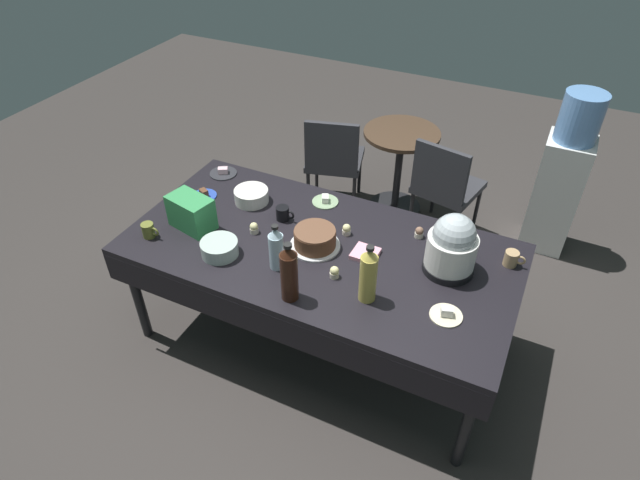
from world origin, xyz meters
name	(u,v)px	position (x,y,z in m)	size (l,w,h in m)	color
ground	(320,336)	(0.00, 0.00, 0.00)	(9.00, 9.00, 0.00)	#383330
potluck_table	(320,255)	(0.00, 0.00, 0.69)	(2.20, 1.10, 0.75)	black
frosted_layer_cake	(315,239)	(-0.03, -0.01, 0.81)	(0.29, 0.29, 0.12)	silver
slow_cooker	(452,246)	(0.70, 0.13, 0.91)	(0.27, 0.27, 0.35)	black
glass_salad_bowl	(220,248)	(-0.47, -0.29, 0.79)	(0.21, 0.21, 0.08)	#B2C6BC
ceramic_snack_bowl	(251,196)	(-0.58, 0.22, 0.79)	(0.21, 0.21, 0.08)	silver
dessert_plate_sage	(325,201)	(-0.16, 0.41, 0.76)	(0.17, 0.17, 0.05)	#8CA87F
dessert_plate_charcoal	(223,172)	(-0.93, 0.42, 0.76)	(0.18, 0.18, 0.05)	#2D2D33
dessert_plate_cream	(446,314)	(0.78, -0.21, 0.76)	(0.16, 0.16, 0.05)	beige
dessert_plate_cobalt	(204,195)	(-0.89, 0.14, 0.76)	(0.16, 0.16, 0.05)	#2D4CB2
cupcake_cocoa	(254,228)	(-0.40, -0.05, 0.78)	(0.05, 0.05, 0.07)	beige
cupcake_lemon	(334,272)	(0.18, -0.19, 0.78)	(0.05, 0.05, 0.07)	beige
cupcake_berry	(347,230)	(0.09, 0.17, 0.78)	(0.05, 0.05, 0.07)	beige
cupcake_rose	(419,232)	(0.47, 0.33, 0.78)	(0.05, 0.05, 0.07)	beige
soda_bottle_water	(276,248)	(-0.14, -0.25, 0.88)	(0.08, 0.08, 0.28)	silver
soda_bottle_ginger_ale	(368,275)	(0.39, -0.26, 0.91)	(0.09, 0.09, 0.34)	gold
soda_bottle_cola	(289,273)	(0.04, -0.42, 0.91)	(0.09, 0.09, 0.35)	#33190F
coffee_mug_black	(283,213)	(-0.31, 0.14, 0.79)	(0.12, 0.08, 0.09)	black
coffee_mug_olive	(149,230)	(-0.93, -0.34, 0.79)	(0.11, 0.07, 0.09)	olive
coffee_mug_tan	(512,259)	(0.99, 0.31, 0.79)	(0.11, 0.07, 0.09)	tan
soda_carton	(191,213)	(-0.76, -0.15, 0.85)	(0.26, 0.16, 0.20)	#338C4C
paper_napkin_stack	(365,253)	(0.26, 0.04, 0.76)	(0.14, 0.14, 0.02)	pink
maroon_chair_left	(334,157)	(-0.53, 1.36, 0.49)	(0.54, 0.54, 0.85)	#333338
maroon_chair_right	(445,184)	(0.38, 1.35, 0.49)	(0.52, 0.52, 0.85)	#333338
round_cafe_table	(400,157)	(-0.05, 1.58, 0.50)	(0.60, 0.60, 0.72)	#473323
water_cooler	(561,178)	(1.15, 1.63, 0.59)	(0.32, 0.32, 1.24)	silver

